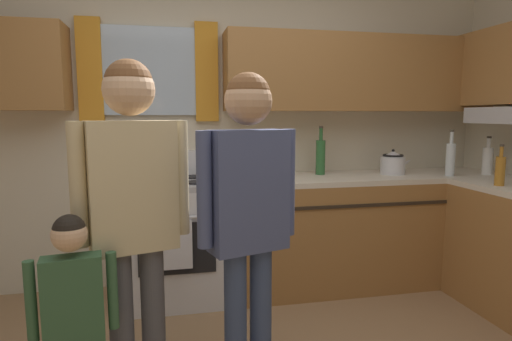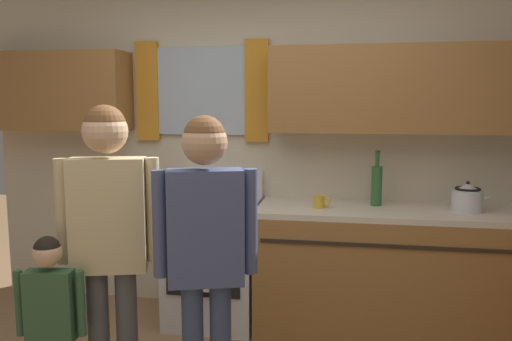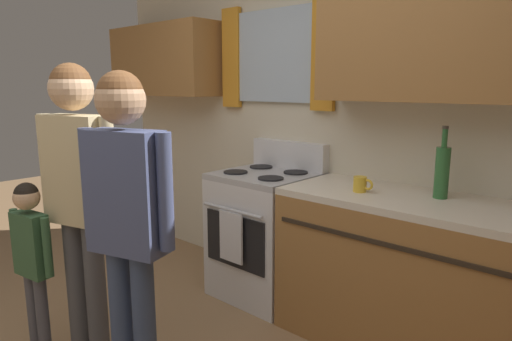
# 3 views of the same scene
# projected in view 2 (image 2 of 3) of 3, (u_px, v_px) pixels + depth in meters

# --- Properties ---
(back_wall_unit) EXTENTS (4.60, 0.42, 2.60)m
(back_wall_unit) POSITION_uv_depth(u_px,v_px,m) (276.00, 126.00, 3.82)
(back_wall_unit) COLOR beige
(back_wall_unit) RESTS_ON ground
(kitchen_counter_run) EXTENTS (2.33, 1.82, 0.90)m
(kitchen_counter_run) POSITION_uv_depth(u_px,v_px,m) (480.00, 292.00, 3.14)
(kitchen_counter_run) COLOR #9E6B38
(kitchen_counter_run) RESTS_ON ground
(stove_oven) EXTENTS (0.64, 0.67, 1.10)m
(stove_oven) POSITION_uv_depth(u_px,v_px,m) (214.00, 259.00, 3.75)
(stove_oven) COLOR silver
(stove_oven) RESTS_ON ground
(bottle_wine_green) EXTENTS (0.08, 0.08, 0.39)m
(bottle_wine_green) POSITION_uv_depth(u_px,v_px,m) (377.00, 184.00, 3.57)
(bottle_wine_green) COLOR #2D6633
(bottle_wine_green) RESTS_ON kitchen_counter_run
(mug_mustard_yellow) EXTENTS (0.12, 0.08, 0.09)m
(mug_mustard_yellow) POSITION_uv_depth(u_px,v_px,m) (319.00, 202.00, 3.49)
(mug_mustard_yellow) COLOR gold
(mug_mustard_yellow) RESTS_ON kitchen_counter_run
(stovetop_kettle) EXTENTS (0.27, 0.20, 0.21)m
(stovetop_kettle) POSITION_uv_depth(u_px,v_px,m) (467.00, 197.00, 3.37)
(stovetop_kettle) COLOR silver
(stovetop_kettle) RESTS_ON kitchen_counter_run
(adult_holding_child) EXTENTS (0.49, 0.25, 1.62)m
(adult_holding_child) POSITION_uv_depth(u_px,v_px,m) (109.00, 227.00, 2.48)
(adult_holding_child) COLOR #4C4C51
(adult_holding_child) RESTS_ON ground
(adult_in_plaid) EXTENTS (0.47, 0.25, 1.57)m
(adult_in_plaid) POSITION_uv_depth(u_px,v_px,m) (206.00, 239.00, 2.36)
(adult_in_plaid) COLOR #38476B
(adult_in_plaid) RESTS_ON ground
(small_child) EXTENTS (0.33, 0.13, 1.00)m
(small_child) POSITION_uv_depth(u_px,v_px,m) (51.00, 313.00, 2.39)
(small_child) COLOR #4C4C56
(small_child) RESTS_ON ground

